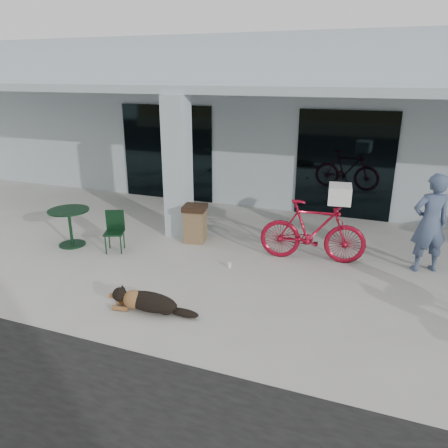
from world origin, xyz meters
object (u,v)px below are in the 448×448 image
at_px(cafe_table_near, 70,228).
at_px(person, 430,223).
at_px(bicycle, 313,231).
at_px(cafe_chair_near, 114,232).
at_px(trash_receptacle, 195,224).
at_px(dog, 150,301).

relative_size(cafe_table_near, person, 0.46).
height_order(bicycle, cafe_chair_near, bicycle).
distance_m(cafe_table_near, person, 7.20).
relative_size(cafe_chair_near, person, 0.45).
bearing_deg(person, cafe_table_near, -14.16).
xyz_separation_m(bicycle, trash_receptacle, (-2.58, 0.12, -0.20)).
height_order(cafe_chair_near, person, person).
bearing_deg(trash_receptacle, person, 2.21).
bearing_deg(bicycle, cafe_chair_near, 97.37).
relative_size(bicycle, cafe_chair_near, 2.41).
bearing_deg(cafe_table_near, cafe_chair_near, 2.34).
height_order(bicycle, person, person).
relative_size(bicycle, trash_receptacle, 2.48).
bearing_deg(dog, trash_receptacle, 90.46).
bearing_deg(cafe_table_near, dog, -31.47).
xyz_separation_m(dog, person, (4.06, 3.19, 0.75)).
distance_m(dog, person, 5.21).
distance_m(bicycle, cafe_chair_near, 4.04).
bearing_deg(cafe_table_near, trash_receptacle, 26.00).
height_order(cafe_chair_near, trash_receptacle, cafe_chair_near).
xyz_separation_m(bicycle, cafe_chair_near, (-3.91, -1.01, -0.19)).
bearing_deg(trash_receptacle, cafe_chair_near, -139.61).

